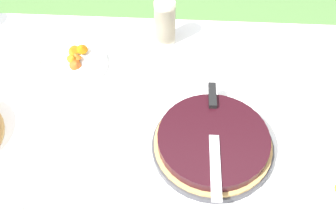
{
  "coord_description": "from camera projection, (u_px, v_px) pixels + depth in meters",
  "views": [
    {
      "loc": [
        0.15,
        -0.59,
        1.58
      ],
      "look_at": [
        0.11,
        0.1,
        0.78
      ],
      "focal_mm": 40.0,
      "sensor_mm": 36.0,
      "label": 1
    }
  ],
  "objects": [
    {
      "name": "snack_plate_far",
      "position": [
        73.0,
        63.0,
        1.24
      ],
      "size": [
        0.23,
        0.23,
        0.06
      ],
      "color": "white",
      "rests_on": "tablecloth"
    },
    {
      "name": "berry_tart",
      "position": [
        213.0,
        143.0,
        1.01
      ],
      "size": [
        0.33,
        0.33,
        0.06
      ],
      "color": "#38383D",
      "rests_on": "tablecloth"
    },
    {
      "name": "serving_knife",
      "position": [
        214.0,
        126.0,
        1.01
      ],
      "size": [
        0.03,
        0.38,
        0.01
      ],
      "rotation": [
        0.0,
        0.0,
        4.73
      ],
      "color": "silver",
      "rests_on": "berry_tart"
    },
    {
      "name": "tablecloth",
      "position": [
        126.0,
        147.0,
        1.06
      ],
      "size": [
        1.74,
        1.16,
        0.1
      ],
      "color": "white",
      "rests_on": "garden_table"
    },
    {
      "name": "cup_stack",
      "position": [
        165.0,
        22.0,
        1.27
      ],
      "size": [
        0.07,
        0.07,
        0.16
      ],
      "color": "beige",
      "rests_on": "tablecloth"
    },
    {
      "name": "garden_table",
      "position": [
        128.0,
        156.0,
        1.09
      ],
      "size": [
        1.73,
        1.15,
        0.71
      ],
      "color": "brown",
      "rests_on": "ground_plane"
    }
  ]
}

